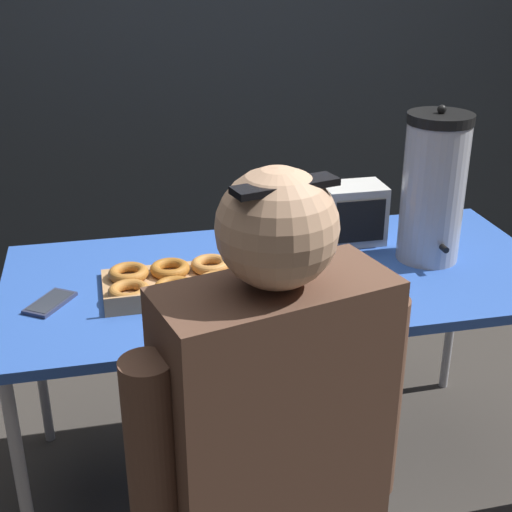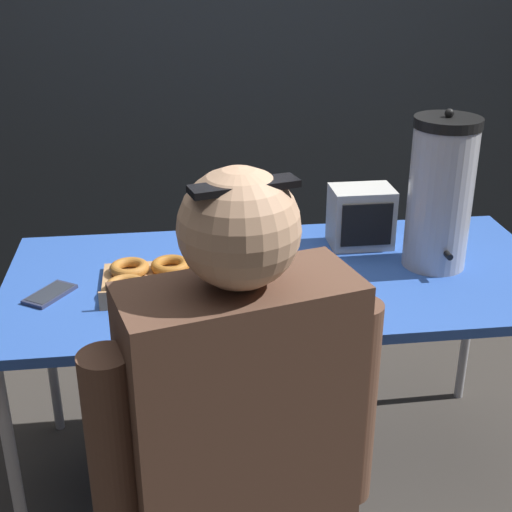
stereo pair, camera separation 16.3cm
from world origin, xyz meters
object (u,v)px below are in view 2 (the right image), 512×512
at_px(space_heater, 361,217).
at_px(donut_box, 192,277).
at_px(coffee_urn, 440,194).
at_px(cell_phone, 50,294).
at_px(person_seated, 242,482).

bearing_deg(space_heater, donut_box, -158.37).
height_order(coffee_urn, space_heater, coffee_urn).
relative_size(cell_phone, person_seated, 0.13).
xyz_separation_m(coffee_urn, cell_phone, (-1.08, -0.06, -0.21)).
distance_m(coffee_urn, space_heater, 0.27).
height_order(cell_phone, person_seated, person_seated).
bearing_deg(donut_box, person_seated, -85.43).
height_order(donut_box, cell_phone, donut_box).
height_order(cell_phone, space_heater, space_heater).
xyz_separation_m(donut_box, cell_phone, (-0.38, -0.03, -0.02)).
bearing_deg(space_heater, coffee_urn, -44.17).
distance_m(coffee_urn, person_seated, 1.01).
xyz_separation_m(space_heater, person_seated, (-0.46, -0.87, -0.21)).
height_order(donut_box, person_seated, person_seated).
bearing_deg(coffee_urn, person_seated, -132.17).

